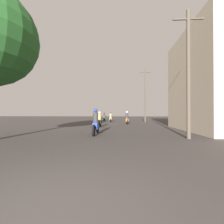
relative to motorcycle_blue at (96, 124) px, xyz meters
name	(u,v)px	position (x,y,z in m)	size (l,w,h in m)	color
motorcycle_blue	(96,124)	(0.00, 0.00, 0.00)	(0.60, 2.16, 1.63)	black
motorcycle_black	(100,121)	(-0.47, 4.99, -0.05)	(0.60, 1.91, 1.51)	black
motorcycle_orange	(127,119)	(2.34, 9.25, -0.02)	(0.60, 2.03, 1.60)	black
motorcycle_silver	(111,118)	(-0.01, 13.91, -0.04)	(0.60, 1.92, 1.54)	black
motorcycle_green	(104,117)	(-1.39, 17.52, -0.04)	(0.60, 1.92, 1.53)	black
building_right_near	(223,81)	(9.39, 2.55, 3.18)	(5.85, 7.59, 7.66)	beige
utility_pole_near	(188,71)	(5.16, -1.27, 2.92)	(1.60, 0.20, 6.83)	#4C4238
utility_pole_far	(145,94)	(5.12, 12.62, 3.41)	(1.60, 0.20, 7.79)	#4C4238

